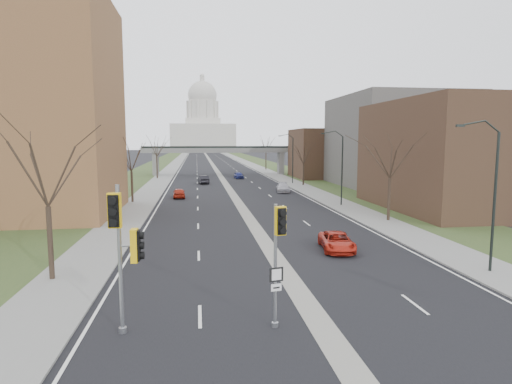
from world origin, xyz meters
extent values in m
plane|color=black|center=(0.00, 0.00, 0.00)|extent=(700.00, 700.00, 0.00)
cube|color=black|center=(0.00, 150.00, 0.01)|extent=(20.00, 600.00, 0.01)
cube|color=gray|center=(0.00, 150.00, 0.00)|extent=(1.20, 600.00, 0.02)
cube|color=gray|center=(12.00, 150.00, 0.06)|extent=(4.00, 600.00, 0.12)
cube|color=gray|center=(-12.00, 150.00, 0.06)|extent=(4.00, 600.00, 0.12)
cube|color=#273D1C|center=(18.00, 150.00, 0.05)|extent=(8.00, 600.00, 0.10)
cube|color=#273D1C|center=(-18.00, 150.00, 0.05)|extent=(8.00, 600.00, 0.10)
cube|color=#473321|center=(24.00, 28.00, 6.00)|extent=(16.00, 20.00, 12.00)
cube|color=#595652|center=(28.00, 52.00, 7.50)|extent=(18.00, 22.00, 15.00)
cube|color=#473321|center=(22.00, 70.00, 5.00)|extent=(14.00, 14.00, 10.00)
cube|color=slate|center=(-14.00, 80.00, 2.50)|extent=(1.20, 2.50, 5.00)
cube|color=slate|center=(14.00, 80.00, 2.50)|extent=(1.20, 2.50, 5.00)
cube|color=slate|center=(0.00, 80.00, 5.50)|extent=(34.00, 3.00, 1.00)
cube|color=black|center=(0.00, 80.00, 6.20)|extent=(34.00, 0.15, 0.50)
cube|color=beige|center=(0.00, 320.00, 10.00)|extent=(48.00, 42.00, 20.00)
cube|color=beige|center=(0.00, 320.00, 22.00)|extent=(26.00, 26.00, 5.00)
cylinder|color=beige|center=(0.00, 320.00, 31.00)|extent=(22.00, 22.00, 14.00)
sphere|color=beige|center=(0.00, 320.00, 42.00)|extent=(22.00, 22.00, 22.00)
cylinder|color=beige|center=(0.00, 320.00, 53.50)|extent=(3.60, 3.60, 4.50)
cylinder|color=black|center=(11.80, 6.00, 4.12)|extent=(0.16, 0.16, 8.00)
cube|color=black|center=(9.50, 6.00, 8.47)|extent=(0.45, 0.18, 0.14)
cylinder|color=black|center=(11.80, 32.00, 4.12)|extent=(0.16, 0.16, 8.00)
cube|color=black|center=(9.50, 32.00, 8.47)|extent=(0.45, 0.18, 0.14)
cylinder|color=black|center=(11.80, 58.00, 4.12)|extent=(0.16, 0.16, 8.00)
cube|color=black|center=(9.50, 58.00, 8.47)|extent=(0.45, 0.18, 0.14)
cylinder|color=#382B21|center=(-13.00, 8.00, 2.12)|extent=(0.28, 0.28, 4.00)
cylinder|color=#382B21|center=(-13.00, 38.00, 2.00)|extent=(0.28, 0.28, 3.75)
cylinder|color=#382B21|center=(-13.00, 72.00, 2.25)|extent=(0.28, 0.28, 4.25)
cylinder|color=#382B21|center=(13.00, 22.00, 2.12)|extent=(0.28, 0.28, 4.00)
cylinder|color=#382B21|center=(13.00, 55.00, 1.87)|extent=(0.28, 0.28, 3.50)
cylinder|color=#382B21|center=(13.00, 95.00, 2.25)|extent=(0.28, 0.28, 4.25)
cylinder|color=gray|center=(-8.07, 0.84, 2.99)|extent=(0.16, 0.16, 5.98)
cylinder|color=gray|center=(-8.07, 0.84, 0.11)|extent=(0.32, 0.32, 0.23)
cube|color=#E2B10D|center=(-8.10, 0.26, 5.06)|extent=(0.50, 0.48, 1.32)
cube|color=#E2B10D|center=(-7.50, 0.81, 3.56)|extent=(0.48, 0.50, 1.32)
cylinder|color=gray|center=(-1.93, 0.53, 2.57)|extent=(0.14, 0.14, 5.14)
cylinder|color=gray|center=(-1.93, 0.53, 0.10)|extent=(0.28, 0.28, 0.20)
cube|color=#E2B10D|center=(-1.83, 0.05, 4.54)|extent=(0.49, 0.47, 1.14)
cube|color=black|center=(-1.93, 0.53, 2.27)|extent=(0.59, 0.16, 0.59)
cube|color=silver|center=(-1.93, 0.53, 1.73)|extent=(0.44, 0.13, 0.30)
imported|color=#A32312|center=(-7.45, 41.77, 0.67)|extent=(1.76, 4.01, 1.35)
imported|color=black|center=(-3.91, 60.63, 0.74)|extent=(2.10, 4.64, 1.48)
imported|color=#AF2112|center=(4.61, 12.19, 0.63)|extent=(2.68, 4.77, 1.26)
imported|color=#A9A7AF|center=(7.70, 46.27, 0.68)|extent=(2.51, 4.89, 1.36)
imported|color=navy|center=(3.36, 70.13, 0.68)|extent=(1.86, 4.10, 1.36)
camera|label=1|loc=(-5.02, -16.06, 7.65)|focal=30.00mm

